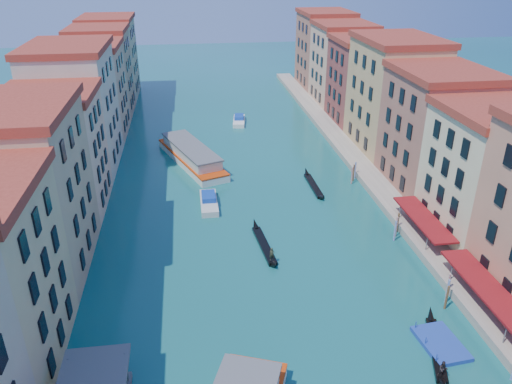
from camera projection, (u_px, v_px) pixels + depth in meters
left_bank_palazzos at (68, 124)px, 78.48m from camera, size 12.80×128.40×21.00m
right_bank_palazzos at (406, 109)px, 85.73m from camera, size 12.80×128.40×21.00m
quay at (357, 161)px, 88.74m from camera, size 4.00×140.00×1.00m
restaurant_awnings at (493, 294)px, 50.21m from camera, size 3.20×44.55×3.12m
mooring_poles_right at (435, 277)px, 55.73m from camera, size 1.44×54.24×3.20m
vaporetto_far at (191, 155)px, 88.87m from camera, size 12.22×22.25×3.25m
gondola_fore at (264, 244)px, 63.71m from camera, size 2.03×11.86×2.36m
gondola_right at (437, 349)px, 46.86m from camera, size 4.38×10.76×2.21m
gondola_far at (313, 184)px, 80.28m from camera, size 1.19×11.62×1.65m
motorboat_mid at (209, 201)px, 74.19m from camera, size 2.46×7.80×1.62m
motorboat_far at (239, 120)px, 110.21m from camera, size 3.43×7.95×1.59m
blue_dock at (441, 343)px, 47.79m from camera, size 4.07×5.68×0.45m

